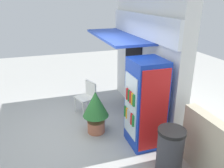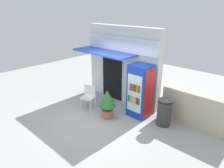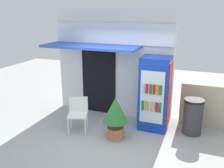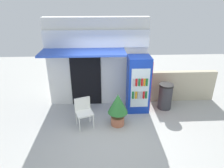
# 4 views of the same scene
# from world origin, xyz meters

# --- Properties ---
(ground) EXTENTS (16.00, 16.00, 0.00)m
(ground) POSITION_xyz_m (0.00, 0.00, 0.00)
(ground) COLOR #B2B2AD
(storefront_building) EXTENTS (3.42, 1.31, 3.03)m
(storefront_building) POSITION_xyz_m (-0.44, 1.73, 1.56)
(storefront_building) COLOR silver
(storefront_building) RESTS_ON ground
(drink_cooler) EXTENTS (0.74, 0.72, 1.90)m
(drink_cooler) POSITION_xyz_m (0.94, 1.12, 0.95)
(drink_cooler) COLOR #1438B2
(drink_cooler) RESTS_ON ground
(plastic_chair) EXTENTS (0.59, 0.57, 0.88)m
(plastic_chair) POSITION_xyz_m (-0.83, 0.28, 0.53)
(plastic_chair) COLOR white
(plastic_chair) RESTS_ON ground
(potted_plant_near_shop) EXTENTS (0.60, 0.60, 1.04)m
(potted_plant_near_shop) POSITION_xyz_m (0.19, 0.24, 0.63)
(potted_plant_near_shop) COLOR #BC6B4C
(potted_plant_near_shop) RESTS_ON ground
(trash_bin) EXTENTS (0.49, 0.49, 0.91)m
(trash_bin) POSITION_xyz_m (1.90, 1.15, 0.46)
(trash_bin) COLOR #38383D
(trash_bin) RESTS_ON ground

